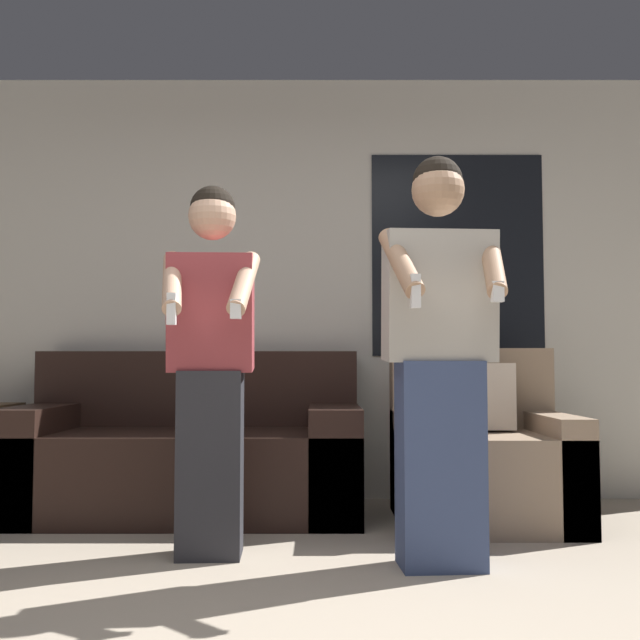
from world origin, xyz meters
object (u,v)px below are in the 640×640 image
(armchair, at_px, (480,461))
(person_left, at_px, (209,363))
(couch, at_px, (187,457))
(person_right, at_px, (437,356))

(armchair, xyz_separation_m, person_left, (-1.36, -0.74, 0.52))
(couch, relative_size, armchair, 2.07)
(couch, bearing_deg, armchair, -8.04)
(couch, relative_size, person_left, 1.18)
(couch, height_order, person_right, person_right)
(armchair, distance_m, person_right, 1.14)
(armchair, bearing_deg, person_right, -111.92)
(couch, xyz_separation_m, person_right, (1.25, -1.15, 0.56))
(couch, xyz_separation_m, person_left, (0.26, -0.97, 0.53))
(couch, xyz_separation_m, armchair, (1.62, -0.23, 0.01))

